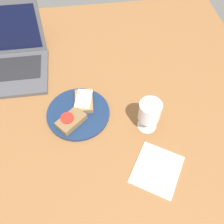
# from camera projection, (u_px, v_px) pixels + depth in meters

# --- Properties ---
(wooden_table) EXTENTS (1.40, 1.40, 0.03)m
(wooden_table) POSITION_uv_depth(u_px,v_px,m) (93.00, 112.00, 0.96)
(wooden_table) COLOR brown
(wooden_table) RESTS_ON ground
(plate) EXTENTS (0.23, 0.23, 0.01)m
(plate) POSITION_uv_depth(u_px,v_px,m) (78.00, 113.00, 0.93)
(plate) COLOR navy
(plate) RESTS_ON wooden_table
(sandwich_with_tomato) EXTENTS (0.12, 0.11, 0.03)m
(sandwich_with_tomato) POSITION_uv_depth(u_px,v_px,m) (71.00, 121.00, 0.89)
(sandwich_with_tomato) COLOR brown
(sandwich_with_tomato) RESTS_ON plate
(sandwich_with_cheese) EXTENTS (0.08, 0.10, 0.03)m
(sandwich_with_cheese) POSITION_uv_depth(u_px,v_px,m) (84.00, 101.00, 0.94)
(sandwich_with_cheese) COLOR #937047
(sandwich_with_cheese) RESTS_ON plate
(wine_glass) EXTENTS (0.08, 0.08, 0.13)m
(wine_glass) POSITION_uv_depth(u_px,v_px,m) (150.00, 112.00, 0.84)
(wine_glass) COLOR white
(wine_glass) RESTS_ON wooden_table
(laptop) EXTENTS (0.31, 0.31, 0.23)m
(laptop) POSITION_uv_depth(u_px,v_px,m) (8.00, 59.00, 1.04)
(laptop) COLOR #4C4C51
(laptop) RESTS_ON wooden_table
(napkin) EXTENTS (0.20, 0.21, 0.00)m
(napkin) POSITION_uv_depth(u_px,v_px,m) (157.00, 169.00, 0.81)
(napkin) COLOR white
(napkin) RESTS_ON wooden_table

